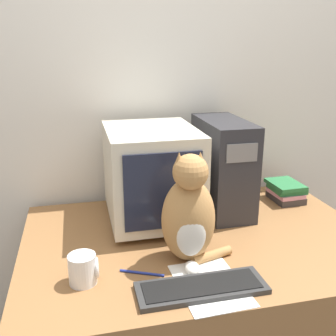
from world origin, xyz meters
TOP-DOWN VIEW (x-y plane):
  - wall_back at (0.00, 1.03)m, footprint 7.00×0.05m
  - desk at (0.00, 0.48)m, footprint 1.43×0.96m
  - crt_monitor at (-0.16, 0.69)m, footprint 0.38×0.48m
  - computer_tower at (0.19, 0.73)m, footprint 0.19×0.41m
  - keyboard at (-0.11, 0.13)m, footprint 0.42×0.14m
  - cat at (-0.10, 0.32)m, footprint 0.27×0.23m
  - book_stack at (0.54, 0.76)m, footprint 0.16×0.19m
  - pen at (-0.28, 0.26)m, footprint 0.15×0.08m
  - paper_sheet at (-0.07, 0.15)m, footprint 0.22×0.30m
  - mug at (-0.48, 0.26)m, footprint 0.10×0.09m

SIDE VIEW (x-z plane):
  - desk at x=0.00m, z-range 0.00..0.74m
  - paper_sheet at x=-0.07m, z-range 0.74..0.75m
  - pen at x=-0.28m, z-range 0.74..0.75m
  - keyboard at x=-0.11m, z-range 0.74..0.76m
  - book_stack at x=0.54m, z-range 0.74..0.84m
  - mug at x=-0.48m, z-range 0.74..0.85m
  - cat at x=-0.10m, z-range 0.72..1.13m
  - computer_tower at x=0.19m, z-range 0.74..1.18m
  - crt_monitor at x=-0.16m, z-range 0.75..1.17m
  - wall_back at x=0.00m, z-range 0.00..2.50m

